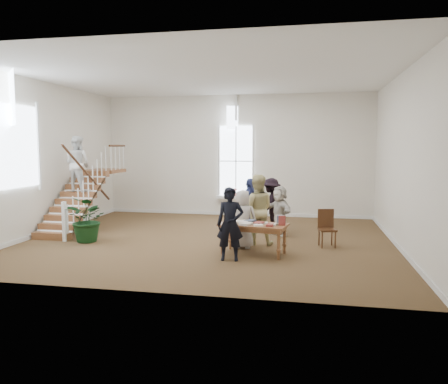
% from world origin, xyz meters
% --- Properties ---
extents(ground, '(10.00, 10.00, 0.00)m').
position_xyz_m(ground, '(0.00, 0.00, 0.00)').
color(ground, '#4E361E').
rests_on(ground, ground).
extents(room_shell, '(10.49, 10.00, 10.00)m').
position_xyz_m(room_shell, '(-0.00, 4.39, 0.40)').
color(room_shell, silver).
rests_on(room_shell, ground).
extents(staircase, '(1.10, 4.10, 2.92)m').
position_xyz_m(staircase, '(-4.34, 0.75, 1.62)').
color(staircase, brown).
rests_on(staircase, ground).
extents(library_table, '(1.71, 1.06, 0.81)m').
position_xyz_m(library_table, '(1.40, -1.39, 0.67)').
color(library_table, brown).
rests_on(library_table, ground).
extents(police_officer, '(0.66, 0.47, 1.68)m').
position_xyz_m(police_officer, '(0.95, -2.04, 0.84)').
color(police_officer, black).
rests_on(police_officer, ground).
extents(elderly_woman, '(0.78, 0.55, 1.51)m').
position_xyz_m(elderly_woman, '(1.05, -0.79, 0.75)').
color(elderly_woman, '#BBB4AD').
rests_on(elderly_woman, ground).
extents(person_yellow, '(0.99, 0.81, 1.86)m').
position_xyz_m(person_yellow, '(1.35, -0.29, 0.93)').
color(person_yellow, '#CEC181').
rests_on(person_yellow, ground).
extents(woman_cluster_a, '(0.61, 1.03, 1.65)m').
position_xyz_m(woman_cluster_a, '(0.97, 1.17, 0.83)').
color(woman_cluster_a, navy).
rests_on(woman_cluster_a, ground).
extents(woman_cluster_b, '(0.88, 1.19, 1.64)m').
position_xyz_m(woman_cluster_b, '(1.57, 1.62, 0.82)').
color(woman_cluster_b, black).
rests_on(woman_cluster_b, ground).
extents(woman_cluster_c, '(1.18, 1.34, 1.47)m').
position_xyz_m(woman_cluster_c, '(1.87, 0.97, 0.73)').
color(woman_cluster_c, beige).
rests_on(woman_cluster_c, ground).
extents(floor_plant, '(1.39, 1.29, 1.26)m').
position_xyz_m(floor_plant, '(-3.18, -0.89, 0.63)').
color(floor_plant, black).
rests_on(floor_plant, ground).
extents(side_chair, '(0.50, 0.50, 0.97)m').
position_xyz_m(side_chair, '(3.17, -0.17, 0.54)').
color(side_chair, '#35190E').
rests_on(side_chair, ground).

